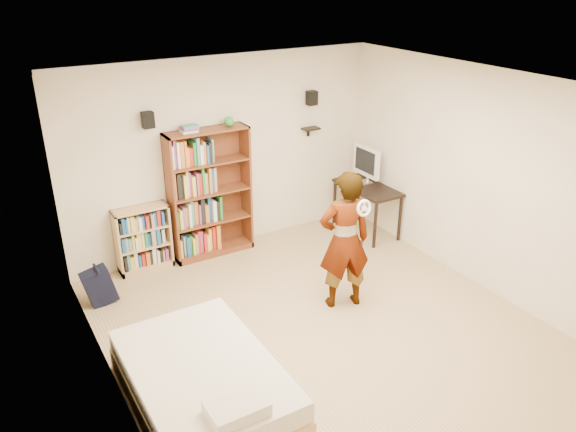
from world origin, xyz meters
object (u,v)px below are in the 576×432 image
computer_desk (366,209)px  low_bookshelf (143,239)px  daybed (203,378)px  tall_bookshelf (210,194)px  person (345,241)px

computer_desk → low_bookshelf: bearing=169.8°
low_bookshelf → daybed: 2.78m
low_bookshelf → computer_desk: (3.25, -0.59, -0.08)m
tall_bookshelf → computer_desk: tall_bookshelf is taller
daybed → computer_desk: bearing=31.2°
low_bookshelf → daybed: (-0.33, -2.75, -0.16)m
computer_desk → daybed: size_ratio=0.57×
computer_desk → person: bearing=-135.6°
person → computer_desk: bearing=-119.6°
daybed → low_bookshelf: bearing=83.3°
computer_desk → daybed: computer_desk is taller
computer_desk → tall_bookshelf: bearing=166.3°
computer_desk → daybed: 4.18m
daybed → person: size_ratio=1.13×
low_bookshelf → daybed: low_bookshelf is taller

